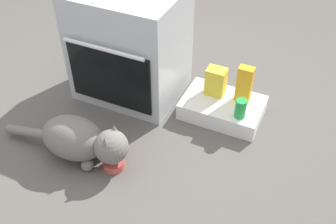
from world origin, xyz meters
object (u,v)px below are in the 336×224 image
object	(u,v)px
pantry_cabinet	(222,108)
snack_bag	(216,82)
food_bowl	(114,163)
soda_can	(241,108)
oven	(130,44)
juice_carton	(244,84)
cat	(81,140)

from	to	relation	value
pantry_cabinet	snack_bag	size ratio (longest dim) A/B	2.72
pantry_cabinet	food_bowl	xyz separation A→B (m)	(-0.40, -0.66, -0.03)
snack_bag	soda_can	xyz separation A→B (m)	(0.21, -0.15, -0.03)
oven	snack_bag	bearing A→B (deg)	5.97
food_bowl	soda_can	size ratio (longest dim) A/B	1.00
food_bowl	soda_can	distance (m)	0.79
juice_carton	soda_can	distance (m)	0.17
oven	pantry_cabinet	world-z (taller)	oven
pantry_cabinet	food_bowl	distance (m)	0.77
food_bowl	snack_bag	xyz separation A→B (m)	(0.32, 0.72, 0.17)
oven	snack_bag	xyz separation A→B (m)	(0.56, 0.06, -0.16)
oven	pantry_cabinet	distance (m)	0.70
snack_bag	juice_carton	world-z (taller)	juice_carton
juice_carton	food_bowl	bearing A→B (deg)	-124.65
food_bowl	cat	size ratio (longest dim) A/B	0.15
food_bowl	oven	bearing A→B (deg)	110.08
snack_bag	juice_carton	distance (m)	0.18
juice_carton	oven	bearing A→B (deg)	-175.09
oven	food_bowl	bearing A→B (deg)	-69.92
pantry_cabinet	cat	distance (m)	0.90
oven	food_bowl	xyz separation A→B (m)	(0.24, -0.66, -0.33)
cat	soda_can	world-z (taller)	cat
oven	soda_can	world-z (taller)	oven
oven	juice_carton	distance (m)	0.75
juice_carton	soda_can	size ratio (longest dim) A/B	2.00
soda_can	pantry_cabinet	bearing A→B (deg)	144.04
soda_can	cat	bearing A→B (deg)	-140.98
cat	juice_carton	xyz separation A→B (m)	(0.69, 0.73, 0.09)
food_bowl	snack_bag	world-z (taller)	snack_bag
cat	soda_can	size ratio (longest dim) A/B	6.58
pantry_cabinet	juice_carton	bearing A→B (deg)	29.17
pantry_cabinet	cat	world-z (taller)	cat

